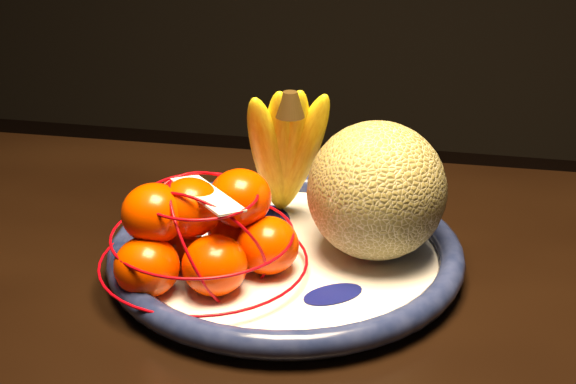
% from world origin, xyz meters
% --- Properties ---
extents(fruit_bowl, '(0.32, 0.32, 0.03)m').
position_xyz_m(fruit_bowl, '(0.10, 0.08, 0.71)').
color(fruit_bowl, white).
rests_on(fruit_bowl, dining_table).
extents(cantaloupe, '(0.12, 0.12, 0.12)m').
position_xyz_m(cantaloupe, '(0.18, 0.10, 0.77)').
color(cantaloupe, olive).
rests_on(cantaloupe, fruit_bowl).
extents(banana_bunch, '(0.10, 0.10, 0.15)m').
position_xyz_m(banana_bunch, '(0.09, 0.15, 0.78)').
color(banana_bunch, yellow).
rests_on(banana_bunch, fruit_bowl).
extents(mandarin_bag, '(0.24, 0.24, 0.11)m').
position_xyz_m(mandarin_bag, '(0.04, 0.04, 0.74)').
color(mandarin_bag, '#FF3C00').
rests_on(mandarin_bag, fruit_bowl).
extents(price_tag, '(0.07, 0.07, 0.01)m').
position_xyz_m(price_tag, '(0.05, 0.03, 0.79)').
color(price_tag, white).
rests_on(price_tag, mandarin_bag).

